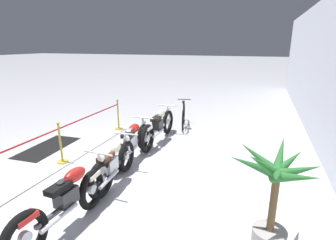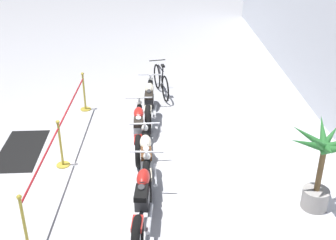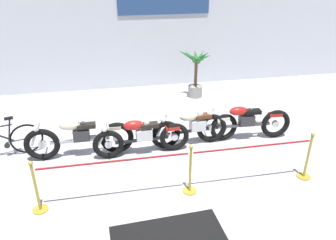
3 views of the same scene
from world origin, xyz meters
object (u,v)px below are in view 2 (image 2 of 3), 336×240
Objects in this scene: motorcycle_cream_2 at (146,161)px; bicycle at (161,82)px; motorcycle_red_1 at (139,129)px; stanchion_mid_right at (26,232)px; stanchion_far_left at (72,111)px; stanchion_mid_left at (61,151)px; potted_palm_left_of_row at (320,165)px; motorcycle_cream_0 at (149,103)px; floor_banner at (21,150)px; motorcycle_red_3 at (143,200)px.

bicycle is at bearing 176.82° from motorcycle_cream_2.
motorcycle_red_1 is 3.57m from stanchion_mid_right.
stanchion_far_left is (-0.54, -1.56, 0.20)m from motorcycle_red_1.
stanchion_far_left is at bearing 180.00° from stanchion_mid_left.
stanchion_mid_right is (1.04, -4.78, -0.52)m from potted_palm_left_of_row.
bicycle reaches higher than motorcycle_cream_2.
motorcycle_red_1 is 0.42× the size of stanchion_far_left.
stanchion_far_left is 5.07× the size of stanchion_mid_right.
stanchion_far_left reaches higher than motorcycle_cream_0.
bicycle is 1.04× the size of potted_palm_left_of_row.
motorcycle_cream_0 is 1.09× the size of motorcycle_red_1.
motorcycle_red_1 is 1.20× the size of floor_banner.
motorcycle_red_1 is 0.93× the size of motorcycle_red_3.
potted_palm_left_of_row reaches higher than stanchion_mid_right.
potted_palm_left_of_row reaches higher than floor_banner.
stanchion_mid_left is at bearing -106.57° from potted_palm_left_of_row.
motorcycle_red_3 is at bearing -2.58° from bicycle.
motorcycle_cream_0 is 0.45× the size of stanchion_far_left.
motorcycle_red_1 is (1.39, -0.18, -0.02)m from motorcycle_cream_0.
stanchion_mid_right is (1.89, -1.77, -0.10)m from motorcycle_cream_2.
motorcycle_cream_0 is 2.31× the size of stanchion_mid_right.
motorcycle_cream_0 is 3.22m from floor_banner.
stanchion_mid_right is (6.31, -2.02, -0.04)m from bicycle.
stanchion_far_left reaches higher than bicycle.
stanchion_mid_left is at bearing -108.16° from motorcycle_cream_2.
stanchion_mid_right reaches higher than bicycle.
potted_palm_left_of_row reaches higher than motorcycle_cream_0.
motorcycle_cream_0 is at bearing 116.04° from stanchion_far_left.
stanchion_mid_left is (-1.83, -1.76, -0.11)m from motorcycle_red_3.
stanchion_mid_left is at bearing -39.23° from motorcycle_cream_0.
floor_banner is at bearing -120.71° from stanchion_mid_left.
potted_palm_left_of_row is at bearing 102.32° from stanchion_mid_right.
motorcycle_red_3 reaches higher than motorcycle_red_1.
potted_palm_left_of_row is 0.31× the size of stanchion_far_left.
floor_banner is at bearing -61.98° from motorcycle_cream_0.
floor_banner is at bearing -87.66° from motorcycle_red_1.
motorcycle_cream_0 is 1.10× the size of motorcycle_cream_2.
floor_banner is at bearing -113.18° from motorcycle_cream_2.
motorcycle_red_1 is at bearing -170.88° from motorcycle_cream_2.
motorcycle_red_1 is at bearing -8.42° from bicycle.
motorcycle_red_3 reaches higher than motorcycle_cream_2.
motorcycle_cream_2 is 2.58m from stanchion_far_left.
motorcycle_red_1 is 2.13× the size of stanchion_mid_right.
stanchion_far_left is at bearing -38.24° from bicycle.
stanchion_mid_right is at bearing 0.00° from stanchion_mid_left.
bicycle is 4.34m from stanchion_mid_left.
stanchion_mid_right is 0.56× the size of floor_banner.
motorcycle_cream_2 is at bearing 0.63° from motorcycle_cream_0.
bicycle is 1.63× the size of stanchion_mid_right.
potted_palm_left_of_row is 1.56× the size of stanchion_mid_right.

